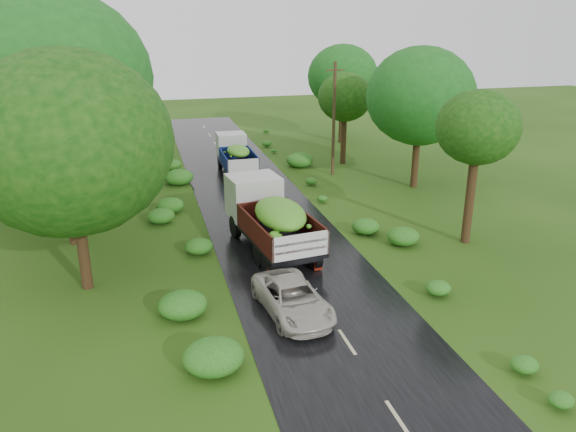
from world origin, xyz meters
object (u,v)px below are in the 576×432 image
object	(u,v)px
truck_far	(235,153)
car	(293,298)
truck_near	(268,214)
utility_pole	(334,118)

from	to	relation	value
truck_far	car	distance (m)	20.09
truck_near	utility_pole	xyz separation A→B (m)	(7.22, 11.55, 2.24)
truck_near	truck_far	distance (m)	13.71
truck_near	truck_far	xyz separation A→B (m)	(0.80, 13.68, -0.29)
utility_pole	truck_far	bearing A→B (deg)	155.38
truck_near	truck_far	world-z (taller)	truck_near
truck_far	utility_pole	world-z (taller)	utility_pole
truck_near	car	size ratio (longest dim) A/B	1.66
truck_far	utility_pole	distance (m)	7.22
truck_far	utility_pole	xyz separation A→B (m)	(6.42, -2.13, 2.53)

